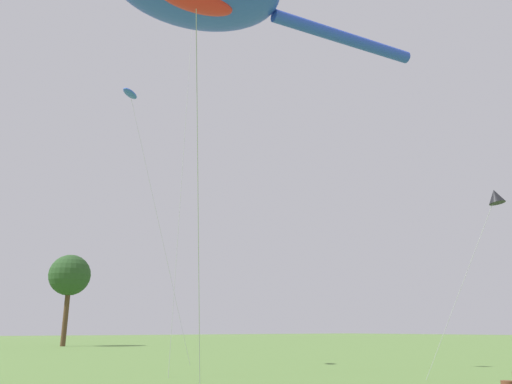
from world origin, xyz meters
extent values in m
cylinder|color=blue|center=(3.32, 8.48, 10.83)|extent=(5.21, 1.21, 0.39)
ellipsoid|color=red|center=(-1.67, 9.28, 10.50)|extent=(2.27, 1.24, 0.39)
cylinder|color=#B2B2B7|center=(-0.18, 11.46, 5.23)|extent=(3.01, 4.39, 10.46)
cone|color=black|center=(10.56, 8.04, 6.61)|extent=(0.76, 0.80, 0.60)
cylinder|color=#B2B2B7|center=(9.96, 9.49, 3.30)|extent=(1.23, 2.90, 6.62)
cylinder|color=#B2B2B7|center=(2.65, 18.10, 9.66)|extent=(1.32, 1.58, 19.33)
ellipsoid|color=blue|center=(1.91, 23.49, 14.61)|extent=(1.39, 1.43, 0.52)
cylinder|color=#B2B2B7|center=(3.94, 23.16, 7.30)|extent=(4.07, 0.68, 14.61)
cylinder|color=#513823|center=(8.73, 56.59, 2.93)|extent=(0.55, 0.55, 5.87)
sphere|color=#284C23|center=(8.73, 56.59, 7.69)|extent=(4.55, 4.55, 4.55)
camera|label=1|loc=(-7.16, -1.09, 1.83)|focal=34.57mm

